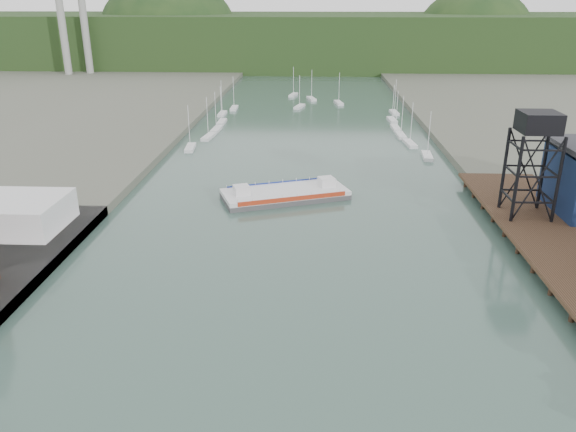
{
  "coord_description": "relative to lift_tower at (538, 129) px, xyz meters",
  "views": [
    {
      "loc": [
        2.15,
        -25.44,
        33.51
      ],
      "look_at": [
        -1.57,
        50.64,
        4.0
      ],
      "focal_mm": 35.0,
      "sensor_mm": 36.0,
      "label": 1
    }
  ],
  "objects": [
    {
      "name": "distant_hills",
      "position": [
        -38.98,
        243.35,
        -5.27
      ],
      "size": [
        500.0,
        120.0,
        80.0
      ],
      "color": "#183116",
      "rests_on": "ground"
    },
    {
      "name": "chain_ferry",
      "position": [
        -38.04,
        11.68,
        -14.74
      ],
      "size": [
        23.78,
        16.02,
        3.18
      ],
      "rotation": [
        0.0,
        0.0,
        0.36
      ],
      "color": "#444446",
      "rests_on": "ground"
    },
    {
      "name": "east_pier",
      "position": [
        2.0,
        -13.0,
        -13.75
      ],
      "size": [
        14.0,
        70.0,
        2.45
      ],
      "color": "black",
      "rests_on": "ground"
    },
    {
      "name": "white_shed",
      "position": [
        -79.0,
        -8.0,
        -11.8
      ],
      "size": [
        18.0,
        12.0,
        4.5
      ],
      "primitive_type": "cube",
      "color": "silver",
      "rests_on": "west_quay"
    },
    {
      "name": "lift_tower",
      "position": [
        0.0,
        0.0,
        0.0
      ],
      "size": [
        6.5,
        6.5,
        16.0
      ],
      "color": "black",
      "rests_on": "east_pier"
    },
    {
      "name": "marina_sailboats",
      "position": [
        -34.92,
        80.46,
        -15.3
      ],
      "size": [
        57.71,
        92.65,
        0.9
      ],
      "color": "silver",
      "rests_on": "ground"
    },
    {
      "name": "smokestacks",
      "position": [
        -141.0,
        174.5,
        14.35
      ],
      "size": [
        11.2,
        8.2,
        60.0
      ],
      "color": "gray",
      "rests_on": "ground"
    }
  ]
}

